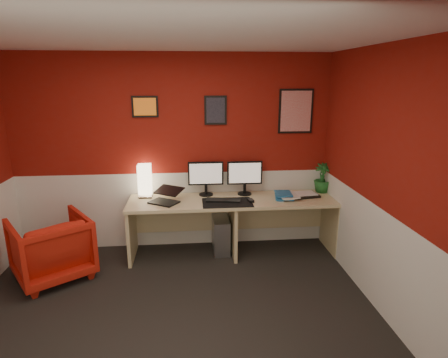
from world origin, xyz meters
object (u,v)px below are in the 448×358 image
potted_plant (322,178)px  pc_tower (221,234)px  monitor_right (245,173)px  laptop (164,194)px  desk (233,227)px  monitor_left (206,173)px  armchair (51,248)px  zen_tray (304,195)px  shoji_lamp (145,182)px

potted_plant → pc_tower: (-1.35, -0.11, -0.70)m
monitor_right → pc_tower: (-0.32, -0.10, -0.80)m
pc_tower → laptop: bearing=-168.8°
desk → pc_tower: bearing=148.7°
monitor_left → pc_tower: size_ratio=1.29×
desk → armchair: bearing=-169.1°
zen_tray → potted_plant: size_ratio=0.91×
laptop → desk: bearing=37.3°
desk → shoji_lamp: size_ratio=6.50×
shoji_lamp → laptop: 0.37m
monitor_left → monitor_right: size_ratio=1.00×
laptop → monitor_left: (0.52, 0.27, 0.18)m
monitor_left → zen_tray: (1.24, -0.16, -0.28)m
desk → armchair: size_ratio=3.32×
desk → zen_tray: bearing=2.9°
laptop → pc_tower: (0.70, 0.16, -0.61)m
potted_plant → laptop: bearing=-172.6°
desk → monitor_left: bearing=148.0°
desk → monitor_right: bearing=49.2°
desk → potted_plant: (1.20, 0.20, 0.56)m
monitor_right → laptop: bearing=-165.9°
desk → laptop: laptop is taller
potted_plant → armchair: bearing=-169.6°
potted_plant → armchair: (-3.30, -0.61, -0.57)m
shoji_lamp → monitor_right: size_ratio=0.69×
shoji_lamp → armchair: shoji_lamp is taller
armchair → zen_tray: bearing=153.7°
monitor_left → monitor_right: bearing=-1.5°
potted_plant → pc_tower: size_ratio=0.85×
monitor_right → desk: bearing=-130.8°
laptop → monitor_left: size_ratio=0.57×
laptop → monitor_left: bearing=60.5°
shoji_lamp → armchair: size_ratio=0.51×
laptop → monitor_right: (1.02, 0.26, 0.18)m
desk → potted_plant: bearing=9.6°
laptop → zen_tray: bearing=36.7°
desk → zen_tray: zen_tray is taller
desk → potted_plant: potted_plant is taller
laptop → armchair: size_ratio=0.42×
laptop → pc_tower: size_ratio=0.73×
monitor_right → shoji_lamp: bearing=179.5°
desk → monitor_right: monitor_right is taller
armchair → pc_tower: bearing=159.6°
laptop → potted_plant: bearing=40.5°
shoji_lamp → potted_plant: bearing=-0.0°
shoji_lamp → potted_plant: (2.30, -0.00, -0.01)m
monitor_left → armchair: (-1.76, -0.61, -0.66)m
shoji_lamp → monitor_right: (1.27, -0.01, 0.09)m
shoji_lamp → pc_tower: size_ratio=0.89×
monitor_right → pc_tower: monitor_right is taller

